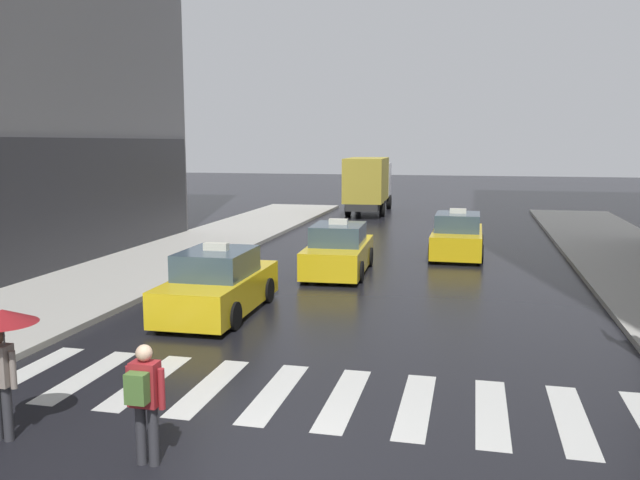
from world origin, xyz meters
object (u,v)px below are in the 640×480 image
(taxi_third, at_px, (457,237))
(box_truck, at_px, (368,183))
(taxi_second, at_px, (339,251))
(pedestrian_with_umbrella, at_px, (1,339))
(taxi_lead, at_px, (218,285))
(pedestrian_with_backpack, at_px, (144,396))

(taxi_third, xyz_separation_m, box_truck, (-5.62, 14.09, 1.13))
(taxi_second, bearing_deg, box_truck, 95.99)
(taxi_second, relative_size, box_truck, 0.60)
(taxi_second, height_order, pedestrian_with_umbrella, pedestrian_with_umbrella)
(taxi_lead, distance_m, pedestrian_with_backpack, 7.88)
(pedestrian_with_backpack, bearing_deg, taxi_lead, 104.89)
(taxi_third, bearing_deg, taxi_second, -130.71)
(taxi_third, distance_m, box_truck, 15.21)
(taxi_second, distance_m, box_truck, 18.52)
(taxi_third, relative_size, pedestrian_with_backpack, 2.76)
(box_truck, relative_size, pedestrian_with_backpack, 4.62)
(taxi_third, bearing_deg, taxi_lead, -119.08)
(box_truck, bearing_deg, taxi_lead, -89.91)
(taxi_lead, bearing_deg, taxi_second, 71.79)
(box_truck, height_order, pedestrian_with_umbrella, box_truck)
(taxi_lead, bearing_deg, box_truck, 90.09)
(pedestrian_with_umbrella, relative_size, pedestrian_with_backpack, 1.18)
(taxi_second, xyz_separation_m, box_truck, (-1.93, 18.38, 1.13))
(taxi_lead, distance_m, box_truck, 24.16)
(taxi_lead, height_order, taxi_second, same)
(taxi_lead, bearing_deg, pedestrian_with_umbrella, -92.18)
(taxi_second, distance_m, pedestrian_with_umbrella, 13.33)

